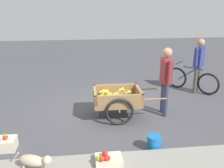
{
  "coord_description": "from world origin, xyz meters",
  "views": [
    {
      "loc": [
        0.6,
        5.8,
        2.67
      ],
      "look_at": [
        -0.06,
        0.16,
        0.75
      ],
      "focal_mm": 39.95,
      "sensor_mm": 36.0,
      "label": 1
    }
  ],
  "objects_px": {
    "bicycle": "(192,80)",
    "apple_crate": "(4,144)",
    "dog": "(34,161)",
    "mixed_fruit_crate": "(108,162)",
    "plastic_bucket": "(154,143)",
    "vendor_person": "(166,76)",
    "cyclist_person": "(199,61)",
    "fruit_cart": "(117,99)"
  },
  "relations": [
    {
      "from": "dog",
      "to": "mixed_fruit_crate",
      "type": "distance_m",
      "value": 1.18
    },
    {
      "from": "vendor_person",
      "to": "dog",
      "type": "height_order",
      "value": "vendor_person"
    },
    {
      "from": "vendor_person",
      "to": "apple_crate",
      "type": "height_order",
      "value": "vendor_person"
    },
    {
      "from": "vendor_person",
      "to": "plastic_bucket",
      "type": "distance_m",
      "value": 1.83
    },
    {
      "from": "fruit_cart",
      "to": "mixed_fruit_crate",
      "type": "bearing_deg",
      "value": 78.13
    },
    {
      "from": "mixed_fruit_crate",
      "to": "dog",
      "type": "bearing_deg",
      "value": 1.17
    },
    {
      "from": "plastic_bucket",
      "to": "mixed_fruit_crate",
      "type": "relative_size",
      "value": 0.68
    },
    {
      "from": "vendor_person",
      "to": "dog",
      "type": "bearing_deg",
      "value": 35.54
    },
    {
      "from": "vendor_person",
      "to": "cyclist_person",
      "type": "height_order",
      "value": "vendor_person"
    },
    {
      "from": "apple_crate",
      "to": "vendor_person",
      "type": "bearing_deg",
      "value": -161.74
    },
    {
      "from": "cyclist_person",
      "to": "plastic_bucket",
      "type": "bearing_deg",
      "value": 53.62
    },
    {
      "from": "bicycle",
      "to": "plastic_bucket",
      "type": "xyz_separation_m",
      "value": [
        2.02,
        2.99,
        -0.2
      ]
    },
    {
      "from": "fruit_cart",
      "to": "dog",
      "type": "relative_size",
      "value": 2.61
    },
    {
      "from": "cyclist_person",
      "to": "bicycle",
      "type": "bearing_deg",
      "value": -46.35
    },
    {
      "from": "fruit_cart",
      "to": "dog",
      "type": "xyz_separation_m",
      "value": [
        1.58,
        1.96,
        -0.17
      ]
    },
    {
      "from": "plastic_bucket",
      "to": "mixed_fruit_crate",
      "type": "height_order",
      "value": "mixed_fruit_crate"
    },
    {
      "from": "vendor_person",
      "to": "plastic_bucket",
      "type": "bearing_deg",
      "value": 66.11
    },
    {
      "from": "fruit_cart",
      "to": "apple_crate",
      "type": "distance_m",
      "value": 2.58
    },
    {
      "from": "vendor_person",
      "to": "apple_crate",
      "type": "bearing_deg",
      "value": 18.26
    },
    {
      "from": "mixed_fruit_crate",
      "to": "plastic_bucket",
      "type": "bearing_deg",
      "value": -153.79
    },
    {
      "from": "dog",
      "to": "plastic_bucket",
      "type": "relative_size",
      "value": 2.13
    },
    {
      "from": "dog",
      "to": "cyclist_person",
      "type": "bearing_deg",
      "value": -141.44
    },
    {
      "from": "dog",
      "to": "fruit_cart",
      "type": "bearing_deg",
      "value": -128.85
    },
    {
      "from": "vendor_person",
      "to": "mixed_fruit_crate",
      "type": "relative_size",
      "value": 3.75
    },
    {
      "from": "cyclist_person",
      "to": "dog",
      "type": "xyz_separation_m",
      "value": [
        4.2,
        3.35,
        -0.7
      ]
    },
    {
      "from": "cyclist_person",
      "to": "dog",
      "type": "bearing_deg",
      "value": 38.56
    },
    {
      "from": "bicycle",
      "to": "mixed_fruit_crate",
      "type": "height_order",
      "value": "bicycle"
    },
    {
      "from": "cyclist_person",
      "to": "plastic_bucket",
      "type": "height_order",
      "value": "cyclist_person"
    },
    {
      "from": "fruit_cart",
      "to": "plastic_bucket",
      "type": "distance_m",
      "value": 1.6
    },
    {
      "from": "fruit_cart",
      "to": "plastic_bucket",
      "type": "xyz_separation_m",
      "value": [
        -0.5,
        1.49,
        -0.29
      ]
    },
    {
      "from": "cyclist_person",
      "to": "apple_crate",
      "type": "height_order",
      "value": "cyclist_person"
    },
    {
      "from": "fruit_cart",
      "to": "mixed_fruit_crate",
      "type": "height_order",
      "value": "fruit_cart"
    },
    {
      "from": "dog",
      "to": "plastic_bucket",
      "type": "height_order",
      "value": "dog"
    },
    {
      "from": "fruit_cart",
      "to": "cyclist_person",
      "type": "relative_size",
      "value": 1.02
    },
    {
      "from": "plastic_bucket",
      "to": "bicycle",
      "type": "bearing_deg",
      "value": -124.0
    },
    {
      "from": "vendor_person",
      "to": "plastic_bucket",
      "type": "xyz_separation_m",
      "value": [
        0.66,
        1.49,
        -0.84
      ]
    },
    {
      "from": "bicycle",
      "to": "cyclist_person",
      "type": "height_order",
      "value": "cyclist_person"
    },
    {
      "from": "bicycle",
      "to": "plastic_bucket",
      "type": "relative_size",
      "value": 4.17
    },
    {
      "from": "vendor_person",
      "to": "apple_crate",
      "type": "relative_size",
      "value": 3.75
    },
    {
      "from": "bicycle",
      "to": "apple_crate",
      "type": "distance_m",
      "value": 5.49
    },
    {
      "from": "fruit_cart",
      "to": "bicycle",
      "type": "relative_size",
      "value": 1.33
    },
    {
      "from": "fruit_cart",
      "to": "dog",
      "type": "bearing_deg",
      "value": 51.15
    }
  ]
}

